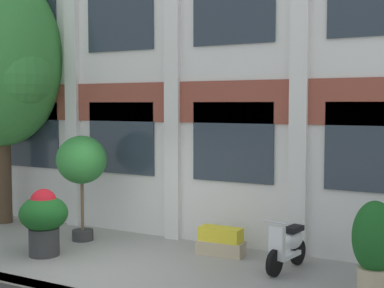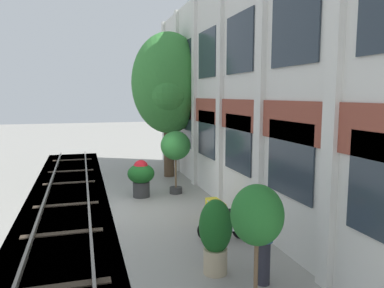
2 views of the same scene
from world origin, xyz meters
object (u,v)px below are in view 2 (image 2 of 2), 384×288
Objects in this scene: broadleaf_tree at (169,86)px; potted_plant_square_trough at (216,211)px; potted_plant_ribbed_drum at (216,231)px; scooter_second_parked at (227,222)px; potted_plant_terracotta_small at (257,220)px; potted_plant_tall_urn at (176,147)px; potted_plant_stone_basin at (141,176)px; resident_by_doorway at (264,242)px.

broadleaf_tree reaches higher than potted_plant_square_trough.
potted_plant_ribbed_drum is 1.14× the size of scooter_second_parked.
potted_plant_tall_urn is (-8.15, 0.69, 0.05)m from potted_plant_terracotta_small.
potted_plant_ribbed_drum is at bearing 5.16° from potted_plant_stone_basin.
potted_plant_terracotta_small is at bearing 85.56° from scooter_second_parked.
potted_plant_tall_urn is 1.47× the size of resident_by_doorway.
potted_plant_stone_basin is at bearing -175.51° from potted_plant_terracotta_small.
resident_by_doorway is at bearing 10.68° from potted_plant_stone_basin.
resident_by_doorway is at bearing 146.86° from potted_plant_terracotta_small.
scooter_second_parked is at bearing 151.41° from potted_plant_ribbed_drum.
potted_plant_stone_basin is (3.13, -1.76, -3.30)m from broadleaf_tree.
potted_plant_terracotta_small is 8.11m from potted_plant_stone_basin.
potted_plant_tall_urn is at bearing -78.52° from scooter_second_parked.
potted_plant_tall_urn is at bearing 175.16° from potted_plant_terracotta_small.
broadleaf_tree is 4.88m from potted_plant_stone_basin.
potted_plant_ribbed_drum is at bearing -6.69° from potted_plant_tall_urn.
potted_plant_terracotta_small is 1.43× the size of resident_by_doorway.
resident_by_doorway is at bearing -6.11° from potted_plant_square_trough.
potted_plant_stone_basin is at bearing -151.01° from potted_plant_square_trough.
resident_by_doorway reaches higher than potted_plant_stone_basin.
potted_plant_square_trough is 0.42× the size of potted_plant_tall_urn.
scooter_second_parked is at bearing 1.92° from potted_plant_tall_urn.
potted_plant_tall_urn reaches higher than potted_plant_terracotta_small.
potted_plant_ribbed_drum is 1.91m from potted_plant_terracotta_small.
potted_plant_terracotta_small reaches higher than potted_plant_stone_basin.
potted_plant_tall_urn reaches higher than potted_plant_stone_basin.
scooter_second_parked is at bearing 166.00° from potted_plant_terracotta_small.
potted_plant_ribbed_drum is 1.96m from scooter_second_parked.
potted_plant_terracotta_small is 1.68× the size of potted_plant_stone_basin.
broadleaf_tree is 2.81× the size of potted_plant_terracotta_small.
potted_plant_terracotta_small is 1.51m from resident_by_doorway.
potted_plant_square_trough is (-4.91, 1.10, -1.44)m from potted_plant_terracotta_small.
potted_plant_square_trough is at bearing -89.86° from scooter_second_parked.
broadleaf_tree reaches higher than resident_by_doorway.
potted_plant_square_trough is 3.59m from potted_plant_tall_urn.
broadleaf_tree is at bearing 172.81° from potted_plant_ribbed_drum.
potted_plant_tall_urn reaches higher than potted_plant_square_trough.
potted_plant_terracotta_small is 8.18m from potted_plant_tall_urn.
potted_plant_stone_basin reaches higher than scooter_second_parked.
potted_plant_terracotta_small is (1.73, 0.06, 0.80)m from potted_plant_ribbed_drum.
potted_plant_tall_urn is (-6.42, 0.75, 0.85)m from potted_plant_ribbed_drum.
potted_plant_ribbed_drum is at bearing -20.07° from potted_plant_square_trough.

